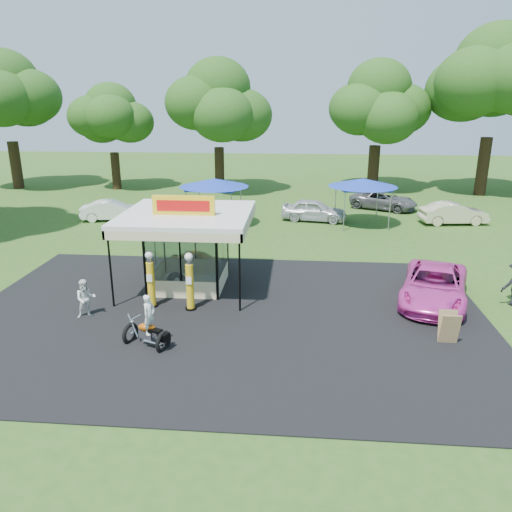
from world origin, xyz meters
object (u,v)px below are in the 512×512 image
at_px(gas_pump_right, 190,283).
at_px(bg_car_e, 453,213).
at_px(motorcycle, 148,326).
at_px(bg_car_c, 314,210).
at_px(gas_station_kiosk, 188,248).
at_px(pink_sedan, 434,285).
at_px(spectator_west, 86,299).
at_px(tent_east, 363,183).
at_px(gas_pump_left, 151,281).
at_px(bg_car_a, 112,210).
at_px(tent_west, 214,183).
at_px(kiosk_car, 199,261).
at_px(bg_car_d, 384,200).
at_px(a_frame_sign, 449,328).

height_order(gas_pump_right, bg_car_e, gas_pump_right).
height_order(motorcycle, bg_car_c, motorcycle).
bearing_deg(gas_station_kiosk, pink_sedan, -5.20).
bearing_deg(spectator_west, motorcycle, -61.56).
xyz_separation_m(spectator_west, tent_east, (12.06, 15.48, 2.03)).
relative_size(gas_pump_left, gas_pump_right, 0.99).
distance_m(gas_pump_left, bg_car_e, 22.06).
height_order(gas_pump_right, bg_car_a, gas_pump_right).
xyz_separation_m(gas_station_kiosk, gas_pump_left, (-1.01, -2.40, -0.66)).
bearing_deg(motorcycle, tent_east, 84.41).
bearing_deg(bg_car_a, tent_west, -109.03).
bearing_deg(bg_car_c, tent_east, -97.67).
relative_size(motorcycle, tent_west, 0.44).
bearing_deg(bg_car_e, kiosk_car, 117.43).
bearing_deg(tent_west, kiosk_car, -85.61).
relative_size(spectator_west, bg_car_c, 0.35).
height_order(gas_pump_left, bg_car_a, gas_pump_left).
xyz_separation_m(gas_pump_right, bg_car_d, (10.51, 19.59, -0.46)).
xyz_separation_m(gas_pump_left, motorcycle, (0.86, -3.29, -0.36)).
distance_m(bg_car_a, bg_car_c, 13.77).
xyz_separation_m(gas_pump_right, motorcycle, (-0.74, -3.14, -0.37)).
distance_m(a_frame_sign, bg_car_a, 24.28).
distance_m(gas_pump_left, kiosk_car, 4.76).
height_order(gas_station_kiosk, gas_pump_right, gas_station_kiosk).
height_order(bg_car_c, bg_car_e, bg_car_c).
relative_size(gas_pump_right, tent_east, 0.54).
bearing_deg(pink_sedan, gas_pump_left, -155.79).
bearing_deg(bg_car_e, motorcycle, 132.88).
distance_m(pink_sedan, tent_west, 16.35).
bearing_deg(gas_pump_left, tent_east, 55.51).
bearing_deg(pink_sedan, kiosk_car, 179.93).
xyz_separation_m(bg_car_d, tent_west, (-11.77, -6.06, 2.12)).
xyz_separation_m(kiosk_car, pink_sedan, (10.34, -3.15, 0.26)).
relative_size(a_frame_sign, bg_car_d, 0.23).
relative_size(bg_car_a, bg_car_c, 0.95).
relative_size(gas_pump_left, a_frame_sign, 2.08).
bearing_deg(gas_pump_left, tent_west, 88.58).
xyz_separation_m(bg_car_c, bg_car_e, (9.17, -0.10, -0.02)).
xyz_separation_m(gas_pump_left, bg_car_d, (12.11, 19.44, -0.45)).
xyz_separation_m(motorcycle, pink_sedan, (10.49, 4.75, -0.02)).
bearing_deg(gas_pump_right, pink_sedan, 9.41).
xyz_separation_m(kiosk_car, bg_car_e, (14.98, 10.59, 0.24)).
xyz_separation_m(motorcycle, tent_east, (8.99, 17.62, 2.02)).
relative_size(gas_station_kiosk, bg_car_c, 1.24).
height_order(spectator_west, bg_car_d, spectator_west).
bearing_deg(bg_car_e, a_frame_sign, 155.96).
height_order(gas_pump_left, gas_pump_right, gas_pump_right).
distance_m(gas_pump_right, bg_car_c, 16.31).
relative_size(gas_pump_left, spectator_west, 1.54).
bearing_deg(a_frame_sign, gas_pump_right, 167.27).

